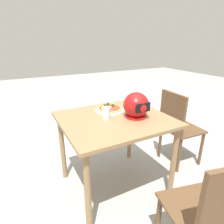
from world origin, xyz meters
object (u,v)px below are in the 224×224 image
pizza (110,108)px  drinking_glass (106,113)px  dining_table (114,128)px  motorcycle_helmet (136,106)px  chair_far (212,214)px  chair_side (177,125)px

pizza → drinking_glass: bearing=55.3°
dining_table → motorcycle_helmet: (-0.18, 0.08, 0.21)m
pizza → chair_far: (-0.06, 1.16, -0.28)m
drinking_glass → chair_far: bearing=100.8°
dining_table → chair_far: bearing=96.0°
dining_table → pizza: bearing=-103.7°
dining_table → chair_far: chair_far is taller
pizza → chair_far: 1.19m
dining_table → drinking_glass: size_ratio=8.54×
pizza → chair_side: (-0.79, 0.17, -0.28)m
pizza → motorcycle_helmet: size_ratio=1.05×
motorcycle_helmet → chair_far: bearing=85.0°
motorcycle_helmet → pizza: bearing=-63.5°
pizza → motorcycle_helmet: motorcycle_helmet is taller
dining_table → motorcycle_helmet: motorcycle_helmet is taller
pizza → dining_table: bearing=76.3°
chair_side → dining_table: bearing=1.3°
dining_table → chair_side: size_ratio=1.07×
dining_table → chair_far: size_ratio=1.07×
drinking_glass → chair_far: size_ratio=0.12×
pizza → drinking_glass: 0.23m
chair_far → drinking_glass: bearing=-79.2°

